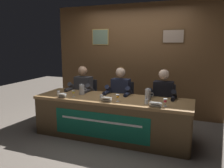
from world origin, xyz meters
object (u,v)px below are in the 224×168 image
conference_table (110,112)px  water_pitcher_right_side (148,94)px  water_pitcher_left_side (82,90)px  chair_left (86,101)px  panelist_center (119,94)px  water_cup_center (101,97)px  water_cup_right (146,102)px  chair_center (122,105)px  chair_right (163,109)px  juice_glass_center (118,96)px  panelist_left (82,90)px  panelist_right (162,97)px  water_cup_left (58,93)px  juice_glass_left (73,92)px  nameplate_center (106,99)px  juice_glass_right (165,101)px  nameplate_right (156,105)px  nameplate_left (62,96)px

conference_table → water_pitcher_right_side: 0.74m
water_pitcher_left_side → chair_left: bearing=110.0°
panelist_center → water_pitcher_right_side: 0.72m
water_cup_center → water_cup_right: 0.79m
chair_center → chair_right: 0.84m
panelist_center → juice_glass_center: (0.19, -0.62, 0.09)m
water_cup_center → water_pitcher_right_side: (0.76, 0.28, 0.06)m
chair_center → panelist_center: panelist_center is taller
water_cup_right → panelist_left: bearing=157.9°
panelist_center → panelist_right: (0.84, 0.00, 0.00)m
panelist_right → juice_glass_center: bearing=-136.3°
water_cup_left → juice_glass_center: bearing=-1.8°
juice_glass_center → panelist_center: bearing=106.6°
chair_center → panelist_center: (0.00, -0.20, 0.28)m
juice_glass_left → water_pitcher_right_side: 1.34m
water_cup_left → water_cup_right: 1.69m
panelist_right → water_pitcher_left_side: bearing=-166.0°
panelist_left → water_pitcher_left_side: bearing=-60.6°
nameplate_center → juice_glass_center: bearing=25.2°
water_cup_left → panelist_center: (1.01, 0.59, -0.05)m
chair_center → juice_glass_right: 1.34m
panelist_center → water_cup_center: size_ratio=14.61×
chair_right → water_cup_left: bearing=-157.0°
conference_table → juice_glass_left: bearing=-173.1°
water_cup_left → chair_center: 1.32m
juice_glass_left → nameplate_center: juice_glass_left is taller
conference_table → panelist_left: panelist_left is taller
chair_right → nameplate_center: bearing=-132.4°
water_cup_left → water_pitcher_right_side: size_ratio=0.40×
panelist_left → nameplate_right: (1.68, -0.74, 0.05)m
water_cup_left → nameplate_center: size_ratio=0.49×
panelist_left → water_cup_right: 1.63m
panelist_center → panelist_right: size_ratio=1.00×
chair_right → water_pitcher_right_side: size_ratio=4.35×
water_cup_right → chair_right: bearing=78.5°
conference_table → nameplate_right: bearing=-15.0°
juice_glass_left → juice_glass_center: (0.87, -0.03, 0.00)m
chair_center → water_pitcher_right_side: size_ratio=4.35×
panelist_center → nameplate_center: panelist_center is taller
panelist_right → nameplate_right: size_ratio=6.51×
water_cup_left → nameplate_center: (1.03, -0.12, 0.00)m
panelist_left → water_pitcher_left_side: 0.43m
nameplate_left → juice_glass_right: bearing=2.9°
juice_glass_center → chair_right: 1.11m
panelist_left → chair_center: panelist_left is taller
chair_center → nameplate_center: (0.01, -0.90, 0.33)m
panelist_right → chair_left: bearing=173.2°
nameplate_left → panelist_right: 1.83m
panelist_left → water_pitcher_left_side: (0.21, -0.37, 0.10)m
water_pitcher_left_side → juice_glass_left: bearing=-102.0°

